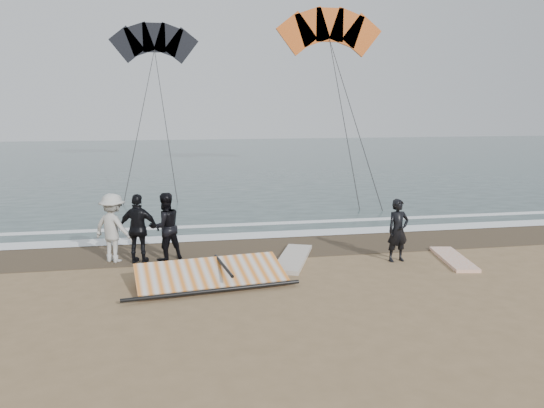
{
  "coord_description": "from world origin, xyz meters",
  "views": [
    {
      "loc": [
        -3.16,
        -10.97,
        4.2
      ],
      "look_at": [
        -0.52,
        3.0,
        1.6
      ],
      "focal_mm": 35.0,
      "sensor_mm": 36.0,
      "label": 1
    }
  ],
  "objects_px": {
    "man_main": "(398,230)",
    "board_white": "(453,259)",
    "board_cream": "(293,258)",
    "sail_rig": "(208,275)"
  },
  "relations": [
    {
      "from": "board_cream",
      "to": "sail_rig",
      "type": "distance_m",
      "value": 2.87
    },
    {
      "from": "board_white",
      "to": "sail_rig",
      "type": "relative_size",
      "value": 0.56
    },
    {
      "from": "man_main",
      "to": "board_white",
      "type": "relative_size",
      "value": 0.76
    },
    {
      "from": "board_white",
      "to": "man_main",
      "type": "bearing_deg",
      "value": -179.1
    },
    {
      "from": "board_white",
      "to": "board_cream",
      "type": "height_order",
      "value": "board_cream"
    },
    {
      "from": "man_main",
      "to": "board_white",
      "type": "height_order",
      "value": "man_main"
    },
    {
      "from": "man_main",
      "to": "board_cream",
      "type": "distance_m",
      "value": 2.99
    },
    {
      "from": "man_main",
      "to": "board_cream",
      "type": "xyz_separation_m",
      "value": [
        -2.82,
        0.59,
        -0.81
      ]
    },
    {
      "from": "man_main",
      "to": "board_cream",
      "type": "relative_size",
      "value": 0.65
    },
    {
      "from": "man_main",
      "to": "board_white",
      "type": "distance_m",
      "value": 1.79
    }
  ]
}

